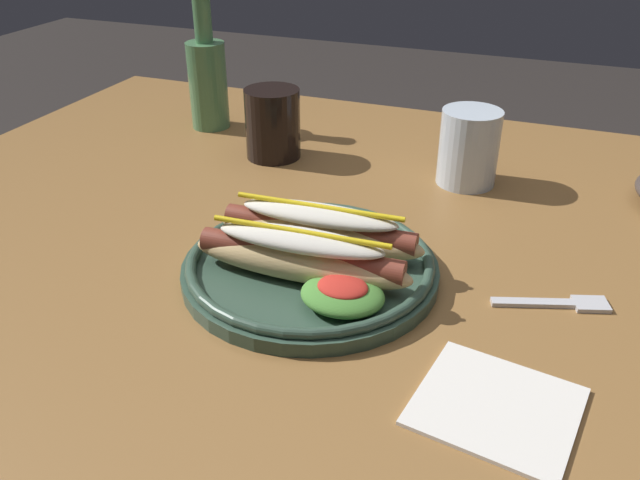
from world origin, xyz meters
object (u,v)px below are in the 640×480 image
(glass_bottle, at_px, (208,78))
(napkin, at_px, (496,406))
(fork, at_px, (560,304))
(soda_cup, at_px, (273,124))
(water_cup, at_px, (469,147))
(hot_dog_plate, at_px, (311,258))

(glass_bottle, xyz_separation_m, napkin, (0.56, -0.52, -0.08))
(fork, relative_size, soda_cup, 1.12)
(fork, distance_m, glass_bottle, 0.70)
(fork, relative_size, napkin, 0.92)
(soda_cup, xyz_separation_m, glass_bottle, (-0.16, 0.09, 0.03))
(fork, bearing_deg, water_cup, 99.85)
(fork, distance_m, napkin, 0.18)
(hot_dog_plate, bearing_deg, napkin, -30.86)
(hot_dog_plate, relative_size, fork, 2.37)
(fork, height_order, water_cup, water_cup)
(fork, distance_m, soda_cup, 0.52)
(glass_bottle, distance_m, napkin, 0.77)
(water_cup, relative_size, glass_bottle, 0.46)
(soda_cup, bearing_deg, fork, -30.30)
(water_cup, xyz_separation_m, napkin, (0.11, -0.45, -0.05))
(hot_dog_plate, height_order, napkin, hot_dog_plate)
(hot_dog_plate, relative_size, water_cup, 2.64)
(water_cup, height_order, napkin, water_cup)
(soda_cup, distance_m, napkin, 0.60)
(fork, distance_m, water_cup, 0.31)
(glass_bottle, relative_size, napkin, 1.78)
(fork, relative_size, glass_bottle, 0.52)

